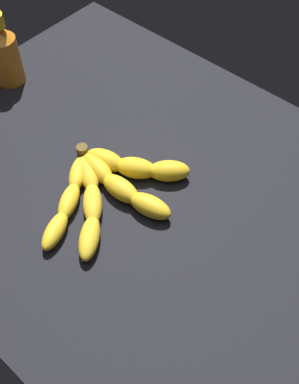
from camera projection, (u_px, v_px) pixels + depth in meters
The scene contains 3 objects.
ground_plane at pixel (153, 200), 79.62cm from camera, with size 97.03×68.38×4.60cm, color black.
banana_bunch at pixel (109, 187), 76.34cm from camera, with size 21.32×28.20×3.68cm.
honey_bottle at pixel (3, 52), 89.62cm from camera, with size 5.98×5.98×14.80cm.
Camera 1 is at (29.93, -35.35, 62.48)cm, focal length 43.21 mm.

